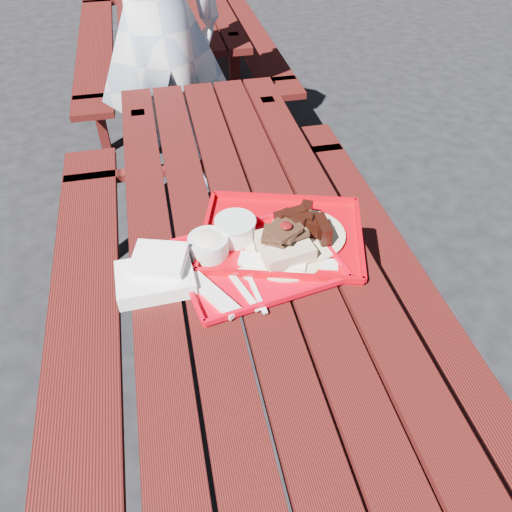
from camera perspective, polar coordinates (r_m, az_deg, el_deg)
The scene contains 7 objects.
ground at distance 2.17m, azimuth -0.87°, elevation -13.27°, with size 60.00×60.00×0.00m, color black.
picnic_table_near at distance 1.73m, azimuth -1.07°, elevation -2.96°, with size 1.41×2.40×0.75m.
picnic_table_far at distance 4.18m, azimuth -9.65°, elevation 25.21°, with size 1.41×2.40×0.75m.
near_tray at distance 1.51m, azimuth -0.21°, elevation 0.48°, with size 0.52×0.43×0.15m.
far_tray at distance 1.59m, azimuth 2.66°, elevation 2.51°, with size 0.60×0.52×0.09m.
white_cloth at distance 1.47m, azimuth -11.30°, elevation -1.99°, with size 0.22×0.19×0.09m.
person at distance 2.74m, azimuth -11.31°, elevation 24.35°, with size 0.70×0.46×1.92m, color #9BB4CF.
Camera 1 is at (-0.23, -1.18, 1.81)m, focal length 35.00 mm.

